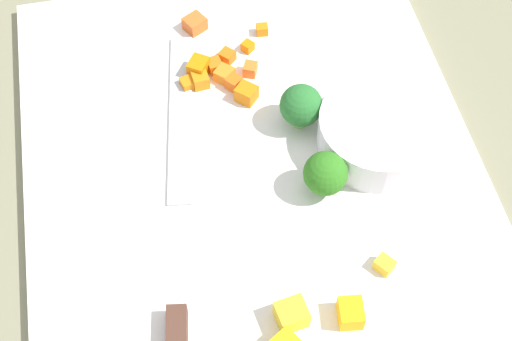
# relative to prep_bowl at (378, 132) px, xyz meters

# --- Properties ---
(ground_plane) EXTENTS (4.00, 4.00, 0.00)m
(ground_plane) POSITION_rel_prep_bowl_xyz_m (-0.01, 0.11, -0.03)
(ground_plane) COLOR gray
(cutting_board) EXTENTS (0.50, 0.39, 0.01)m
(cutting_board) POSITION_rel_prep_bowl_xyz_m (-0.01, 0.11, -0.02)
(cutting_board) COLOR white
(cutting_board) RESTS_ON ground_plane
(prep_bowl) EXTENTS (0.10, 0.10, 0.03)m
(prep_bowl) POSITION_rel_prep_bowl_xyz_m (0.00, 0.00, 0.00)
(prep_bowl) COLOR white
(prep_bowl) RESTS_ON cutting_board
(chef_knife) EXTENTS (0.35, 0.07, 0.02)m
(chef_knife) POSITION_rel_prep_bowl_xyz_m (-0.07, 0.18, -0.01)
(chef_knife) COLOR silver
(chef_knife) RESTS_ON cutting_board
(carrot_dice_0) EXTENTS (0.02, 0.03, 0.01)m
(carrot_dice_0) POSITION_rel_prep_bowl_xyz_m (0.17, 0.13, -0.01)
(carrot_dice_0) COLOR orange
(carrot_dice_0) RESTS_ON cutting_board
(carrot_dice_1) EXTENTS (0.01, 0.01, 0.01)m
(carrot_dice_1) POSITION_rel_prep_bowl_xyz_m (0.13, 0.09, -0.01)
(carrot_dice_1) COLOR orange
(carrot_dice_1) RESTS_ON cutting_board
(carrot_dice_2) EXTENTS (0.01, 0.01, 0.01)m
(carrot_dice_2) POSITION_rel_prep_bowl_xyz_m (0.15, 0.07, -0.01)
(carrot_dice_2) COLOR orange
(carrot_dice_2) RESTS_ON cutting_board
(carrot_dice_3) EXTENTS (0.02, 0.02, 0.02)m
(carrot_dice_3) POSITION_rel_prep_bowl_xyz_m (0.07, 0.10, -0.01)
(carrot_dice_3) COLOR orange
(carrot_dice_3) RESTS_ON cutting_board
(carrot_dice_4) EXTENTS (0.02, 0.02, 0.01)m
(carrot_dice_4) POSITION_rel_prep_bowl_xyz_m (0.09, 0.10, -0.01)
(carrot_dice_4) COLOR orange
(carrot_dice_4) RESTS_ON cutting_board
(carrot_dice_5) EXTENTS (0.02, 0.02, 0.01)m
(carrot_dice_5) POSITION_rel_prep_bowl_xyz_m (0.10, 0.09, -0.01)
(carrot_dice_5) COLOR orange
(carrot_dice_5) RESTS_ON cutting_board
(carrot_dice_6) EXTENTS (0.02, 0.02, 0.01)m
(carrot_dice_6) POSITION_rel_prep_bowl_xyz_m (0.12, 0.11, -0.01)
(carrot_dice_6) COLOR orange
(carrot_dice_6) RESTS_ON cutting_board
(carrot_dice_7) EXTENTS (0.02, 0.02, 0.01)m
(carrot_dice_7) POSITION_rel_prep_bowl_xyz_m (0.10, 0.12, -0.01)
(carrot_dice_7) COLOR orange
(carrot_dice_7) RESTS_ON cutting_board
(carrot_dice_8) EXTENTS (0.02, 0.02, 0.01)m
(carrot_dice_8) POSITION_rel_prep_bowl_xyz_m (0.10, 0.15, -0.01)
(carrot_dice_8) COLOR orange
(carrot_dice_8) RESTS_ON cutting_board
(carrot_dice_9) EXTENTS (0.02, 0.01, 0.01)m
(carrot_dice_9) POSITION_rel_prep_bowl_xyz_m (0.11, 0.12, -0.01)
(carrot_dice_9) COLOR orange
(carrot_dice_9) RESTS_ON cutting_board
(carrot_dice_10) EXTENTS (0.02, 0.02, 0.02)m
(carrot_dice_10) POSITION_rel_prep_bowl_xyz_m (0.11, 0.14, -0.01)
(carrot_dice_10) COLOR orange
(carrot_dice_10) RESTS_ON cutting_board
(carrot_dice_11) EXTENTS (0.02, 0.02, 0.01)m
(carrot_dice_11) POSITION_rel_prep_bowl_xyz_m (0.10, 0.14, -0.01)
(carrot_dice_11) COLOR orange
(carrot_dice_11) RESTS_ON cutting_board
(pepper_dice_0) EXTENTS (0.02, 0.03, 0.02)m
(pepper_dice_0) POSITION_rel_prep_bowl_xyz_m (-0.14, 0.11, -0.01)
(pepper_dice_0) COLOR yellow
(pepper_dice_0) RESTS_ON cutting_board
(pepper_dice_2) EXTENTS (0.02, 0.02, 0.01)m
(pepper_dice_2) POSITION_rel_prep_bowl_xyz_m (-0.12, 0.03, -0.01)
(pepper_dice_2) COLOR yellow
(pepper_dice_2) RESTS_ON cutting_board
(pepper_dice_3) EXTENTS (0.02, 0.02, 0.02)m
(pepper_dice_3) POSITION_rel_prep_bowl_xyz_m (-0.15, 0.07, -0.01)
(pepper_dice_3) COLOR yellow
(pepper_dice_3) RESTS_ON cutting_board
(broccoli_floret_0) EXTENTS (0.04, 0.04, 0.04)m
(broccoli_floret_0) POSITION_rel_prep_bowl_xyz_m (-0.04, 0.06, 0.01)
(broccoli_floret_0) COLOR #86C164
(broccoli_floret_0) RESTS_ON cutting_board
(broccoli_floret_1) EXTENTS (0.04, 0.04, 0.04)m
(broccoli_floret_1) POSITION_rel_prep_bowl_xyz_m (0.04, 0.06, 0.01)
(broccoli_floret_1) COLOR #8CC161
(broccoli_floret_1) RESTS_ON cutting_board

